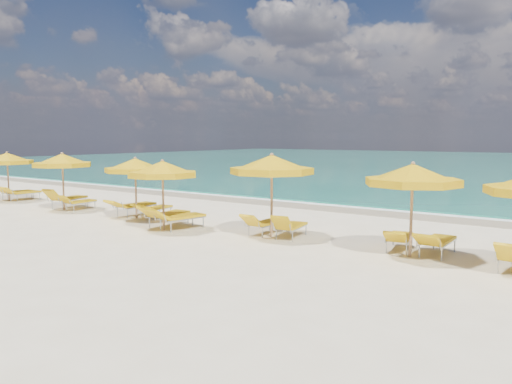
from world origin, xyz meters
The scene contains 23 objects.
ground_plane centered at (0.00, 0.00, 0.00)m, with size 120.00×120.00×0.00m, color beige.
ocean centered at (0.00, 48.00, 0.00)m, with size 120.00×80.00×0.30m, color #126753.
wet_sand_band centered at (0.00, 7.40, 0.00)m, with size 120.00×2.60×0.01m, color tan.
foam_line centered at (0.00, 8.20, 0.00)m, with size 120.00×1.20×0.03m, color white.
whitecap_near centered at (-6.00, 17.00, 0.00)m, with size 14.00×0.36×0.05m, color white.
umbrella_0 centered at (-13.55, 0.49, 1.98)m, with size 2.99×2.99×2.32m.
umbrella_1 centered at (-8.78, 0.22, 2.03)m, with size 2.93×2.93×2.38m.
umbrella_2 centered at (-4.75, 0.53, 1.95)m, with size 2.52×2.52×2.28m.
umbrella_3 centered at (-2.23, -0.54, 1.96)m, with size 2.92×2.92×2.30m.
umbrella_4 centered at (1.25, 0.55, 2.17)m, with size 3.07×3.07×2.54m.
umbrella_5 centered at (5.49, 0.46, 2.05)m, with size 2.64×2.64×2.41m.
lounger_0_left centered at (-13.92, 1.05, 0.22)m, with size 0.74×1.79×0.81m.
lounger_0_right centered at (-13.20, 1.05, 0.22)m, with size 0.66×1.82×0.74m.
lounger_1_left centered at (-9.26, 0.74, 0.24)m, with size 0.98×2.01×0.92m.
lounger_1_right centered at (-8.37, 0.68, 0.20)m, with size 0.62×1.64×0.71m.
lounger_2_left centered at (-5.29, 0.94, 0.24)m, with size 0.73×2.06×0.73m.
lounger_2_right centered at (-4.30, 1.06, 0.21)m, with size 0.85×1.86×0.65m.
lounger_3_left centered at (-2.62, 0.05, 0.24)m, with size 0.83×2.05×0.84m.
lounger_3_right centered at (-1.89, -0.10, 0.24)m, with size 1.00×2.08×0.82m.
lounger_4_left centered at (0.84, 0.81, 0.21)m, with size 0.60×1.70×0.75m.
lounger_4_right centered at (1.79, 0.79, 0.21)m, with size 0.81×1.70×0.81m.
lounger_5_left centered at (5.01, 1.04, 0.21)m, with size 0.88×1.80×0.70m.
lounger_5_right centered at (5.99, 1.03, 0.22)m, with size 0.64×1.87×0.74m.
Camera 1 is at (9.42, -11.84, 3.02)m, focal length 35.00 mm.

